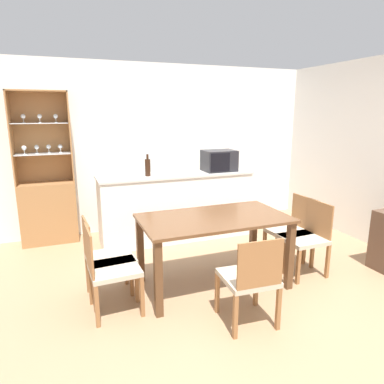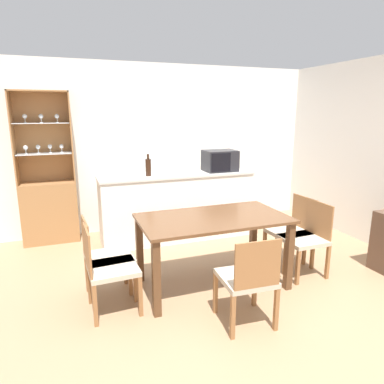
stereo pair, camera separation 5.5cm
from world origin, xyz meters
The scene contains 12 objects.
ground_plane centered at (0.00, 0.00, 0.00)m, with size 18.00×18.00×0.00m, color #A37F5B.
wall_back centered at (0.00, 2.63, 1.27)m, with size 6.80×0.06×2.55m.
kitchen_counter centered at (0.08, 1.93, 0.49)m, with size 2.22×0.57×0.97m.
display_cabinet centered at (-1.66, 2.44, 0.61)m, with size 0.75×0.34×2.10m.
dining_table centered at (0.00, 0.45, 0.65)m, with size 1.54×0.85×0.76m.
dining_chair_side_right_far centered at (1.10, 0.58, 0.43)m, with size 0.47×0.47×0.84m.
dining_chair_side_right_near centered at (1.10, 0.32, 0.43)m, with size 0.44×0.44×0.84m.
dining_chair_side_left_far centered at (-1.11, 0.57, 0.43)m, with size 0.47×0.47×0.84m.
dining_chair_head_near centered at (-0.01, -0.31, 0.43)m, with size 0.47×0.47×0.84m.
dining_chair_side_left_near centered at (-1.11, 0.32, 0.43)m, with size 0.46×0.46×0.84m.
microwave centered at (0.75, 1.91, 1.12)m, with size 0.47×0.36×0.31m.
wine_bottle centered at (-0.34, 1.88, 1.09)m, with size 0.08×0.08×0.30m.
Camera 2 is at (-1.39, -2.66, 1.83)m, focal length 32.00 mm.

